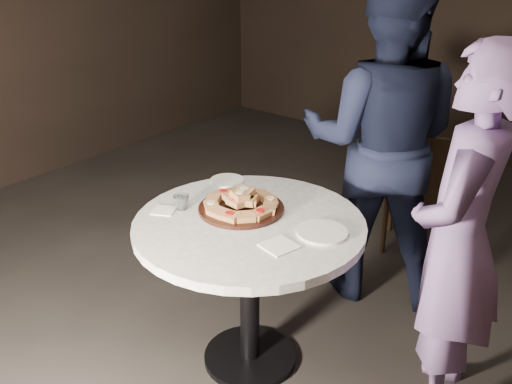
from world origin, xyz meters
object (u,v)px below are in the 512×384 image
Objects in this scene: water_glass at (181,202)px; chair_far at (418,184)px; diner_navy at (381,142)px; serving_board at (241,208)px; diner_teal at (458,242)px; focaccia_pile at (242,201)px; table at (249,249)px.

chair_far is at bearing 73.23° from water_glass.
diner_navy is at bearing 67.07° from water_glass.
serving_board is 1.54m from chair_far.
focaccia_pile is at bearing -80.97° from diner_teal.
table is at bearing -32.01° from serving_board.
table is 0.93m from diner_teal.
focaccia_pile is at bearing 36.08° from water_glass.
diner_navy is at bearing 75.94° from focaccia_pile.
diner_navy is (0.47, 1.11, 0.10)m from water_glass.
chair_far is 1.42m from diner_teal.
chair_far is at bearing 83.90° from table.
table is 0.23m from focaccia_pile.
diner_teal reaches higher than serving_board.
diner_teal is at bearing 16.62° from serving_board.
diner_teal reaches higher than focaccia_pile.
diner_teal is (0.95, 0.28, 0.03)m from serving_board.
water_glass is 0.05× the size of diner_teal.
focaccia_pile is 0.29m from water_glass.
serving_board is at bearing 147.99° from table.
diner_teal reaches higher than chair_far.
serving_board is (-0.10, 0.06, 0.16)m from table.
water_glass is 0.04× the size of diner_navy.
diner_navy is at bearing 75.74° from serving_board.
diner_teal is at bearing 100.74° from chair_far.
serving_board reaches higher than table.
serving_board is 0.99m from diner_teal.
table is at bearing 65.12° from chair_far.
diner_navy is at bearing 68.13° from chair_far.
chair_far is at bearing 79.90° from focaccia_pile.
serving_board is 0.47× the size of chair_far.
chair_far is 0.52× the size of diner_teal.
table is 2.83× the size of serving_board.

